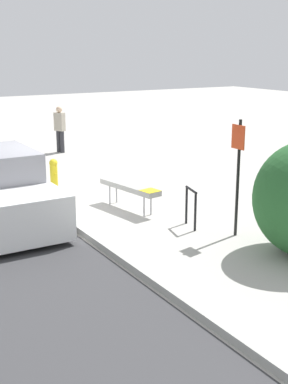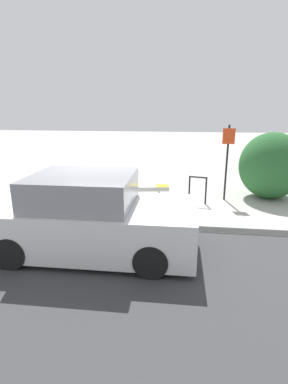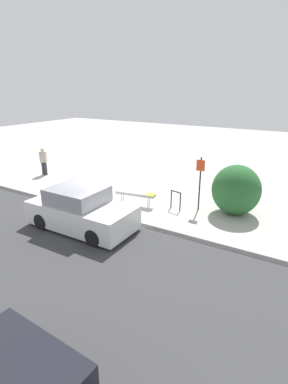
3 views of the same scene
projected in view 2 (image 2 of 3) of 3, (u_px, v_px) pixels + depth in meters
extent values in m
plane|color=#ADAAA3|center=(105.00, 225.00, 7.37)|extent=(60.00, 60.00, 0.00)
cube|color=#A8A8A3|center=(105.00, 222.00, 7.35)|extent=(60.00, 0.20, 0.13)
cylinder|color=#99999E|center=(116.00, 199.00, 8.66)|extent=(0.04, 0.04, 0.47)
cylinder|color=#99999E|center=(159.00, 199.00, 8.70)|extent=(0.04, 0.04, 0.47)
cylinder|color=#99999E|center=(116.00, 197.00, 8.85)|extent=(0.04, 0.04, 0.47)
cylinder|color=#99999E|center=(159.00, 197.00, 8.89)|extent=(0.04, 0.04, 0.47)
cube|color=#999993|center=(137.00, 188.00, 8.70)|extent=(1.85, 0.66, 0.12)
cube|color=yellow|center=(162.00, 186.00, 8.70)|extent=(0.41, 0.41, 0.01)
cylinder|color=black|center=(189.00, 189.00, 9.05)|extent=(0.05, 0.05, 0.80)
cylinder|color=black|center=(206.00, 191.00, 8.87)|extent=(0.05, 0.05, 0.80)
cylinder|color=black|center=(198.00, 177.00, 8.85)|extent=(0.55, 0.18, 0.05)
cylinder|color=black|center=(227.00, 163.00, 9.11)|extent=(0.06, 0.06, 2.30)
cube|color=red|center=(229.00, 136.00, 8.85)|extent=(0.36, 0.02, 0.46)
cylinder|color=gold|center=(34.00, 199.00, 8.40)|extent=(0.20, 0.20, 0.60)
sphere|color=gold|center=(33.00, 187.00, 8.30)|extent=(0.22, 0.22, 0.22)
cylinder|color=gold|center=(30.00, 197.00, 8.40)|extent=(0.08, 0.07, 0.07)
cylinder|color=gold|center=(39.00, 198.00, 8.36)|extent=(0.08, 0.07, 0.07)
ellipsoid|color=#28602D|center=(271.00, 166.00, 9.34)|extent=(1.98, 1.91, 2.07)
cylinder|color=black|center=(158.00, 223.00, 6.68)|extent=(0.60, 0.19, 0.60)
cylinder|color=black|center=(151.00, 261.00, 5.01)|extent=(0.60, 0.19, 0.60)
cylinder|color=black|center=(52.00, 218.00, 6.97)|extent=(0.60, 0.19, 0.60)
cylinder|color=black|center=(11.00, 253.00, 5.30)|extent=(0.60, 0.19, 0.60)
cube|color=white|center=(93.00, 225.00, 5.93)|extent=(4.03, 1.94, 0.87)
cube|color=gray|center=(83.00, 190.00, 5.75)|extent=(1.95, 1.73, 0.61)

